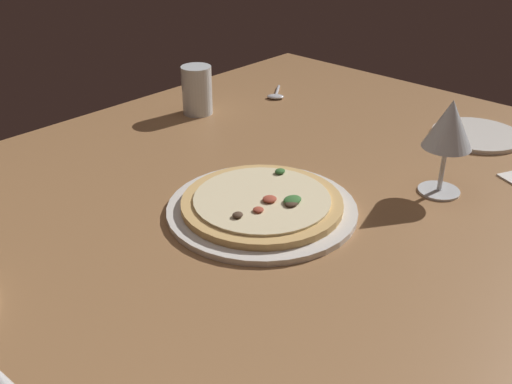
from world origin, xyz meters
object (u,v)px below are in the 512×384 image
pizza_main (263,205)px  water_glass (197,93)px  side_plate (477,135)px  wine_glass_far (449,127)px  spoon (276,95)px

pizza_main → water_glass: water_glass is taller
water_glass → side_plate: (29.42, -52.06, -4.23)cm
wine_glass_far → spoon: (17.49, 51.94, -11.28)cm
pizza_main → water_glass: 46.33cm
water_glass → spoon: (19.96, -5.80, -4.22)cm
pizza_main → side_plate: (51.96, -11.73, -0.71)cm
water_glass → spoon: 21.21cm
pizza_main → water_glass: (22.54, 40.32, 3.51)cm
pizza_main → water_glass: size_ratio=2.84×
wine_glass_far → water_glass: 58.22cm
wine_glass_far → water_glass: size_ratio=1.53×
water_glass → side_plate: bearing=-60.5°
wine_glass_far → water_glass: (-2.47, 57.74, -7.06)cm
water_glass → pizza_main: bearing=-119.2°
pizza_main → wine_glass_far: wine_glass_far is taller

